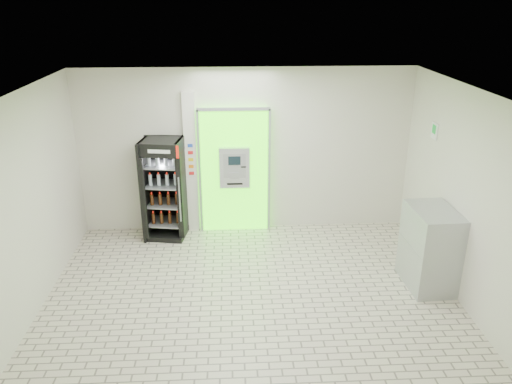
{
  "coord_description": "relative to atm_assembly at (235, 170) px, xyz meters",
  "views": [
    {
      "loc": [
        -0.26,
        -6.17,
        4.14
      ],
      "look_at": [
        0.13,
        1.2,
        1.21
      ],
      "focal_mm": 35.0,
      "sensor_mm": 36.0,
      "label": 1
    }
  ],
  "objects": [
    {
      "name": "beverage_cooler",
      "position": [
        -1.26,
        -0.22,
        -0.29
      ],
      "size": [
        0.78,
        0.73,
        1.83
      ],
      "rotation": [
        0.0,
        0.0,
        -0.16
      ],
      "color": "black",
      "rests_on": "ground"
    },
    {
      "name": "steel_cabinet",
      "position": [
        2.88,
        -2.13,
        -0.55
      ],
      "size": [
        0.66,
        0.95,
        1.24
      ],
      "rotation": [
        0.0,
        0.0,
        0.04
      ],
      "color": "#A8ABB0",
      "rests_on": "ground"
    },
    {
      "name": "ground",
      "position": [
        0.2,
        -2.41,
        -1.17
      ],
      "size": [
        6.0,
        6.0,
        0.0
      ],
      "primitive_type": "plane",
      "color": "#BCAD9C",
      "rests_on": "ground"
    },
    {
      "name": "exit_sign",
      "position": [
        3.19,
        -1.01,
        0.95
      ],
      "size": [
        0.02,
        0.22,
        0.26
      ],
      "color": "white",
      "rests_on": "room_shell"
    },
    {
      "name": "room_shell",
      "position": [
        0.2,
        -2.41,
        0.67
      ],
      "size": [
        6.0,
        6.0,
        6.0
      ],
      "color": "beige",
      "rests_on": "ground"
    },
    {
      "name": "pillar",
      "position": [
        -0.78,
        0.04,
        0.13
      ],
      "size": [
        0.22,
        0.11,
        2.6
      ],
      "color": "silver",
      "rests_on": "ground"
    },
    {
      "name": "atm_assembly",
      "position": [
        0.0,
        0.0,
        0.0
      ],
      "size": [
        1.3,
        0.24,
        2.33
      ],
      "color": "#42FF0F",
      "rests_on": "ground"
    }
  ]
}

